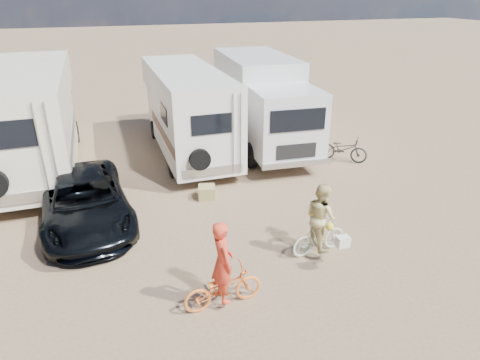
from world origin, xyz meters
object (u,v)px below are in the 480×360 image
object	(u,v)px
cooler	(115,223)
crate	(207,192)
rider_woman	(320,223)
bike_parked	(343,149)
rv_left	(29,121)
bike_man	(223,288)
rider_man	(223,269)
box_truck	(263,104)
rv_main	(187,112)
bike_woman	(319,237)
dark_suv	(84,201)

from	to	relation	value
cooler	crate	world-z (taller)	cooler
rider_woman	bike_parked	world-z (taller)	rider_woman
rv_left	crate	xyz separation A→B (m)	(5.17, -4.25, -1.55)
bike_man	cooler	world-z (taller)	bike_man
bike_man	rider_man	xyz separation A→B (m)	(0.00, 0.00, 0.45)
box_truck	bike_man	xyz separation A→B (m)	(-4.26, -8.84, -1.30)
rider_woman	crate	world-z (taller)	rider_woman
rv_main	bike_woman	bearing A→B (deg)	-79.17
bike_woman	rider_man	size ratio (longest dim) A/B	0.84
crate	box_truck	bearing A→B (deg)	50.04
bike_woman	rv_left	bearing A→B (deg)	34.44
dark_suv	rv_main	bearing A→B (deg)	44.67
dark_suv	rider_man	distance (m)	5.12
bike_parked	cooler	size ratio (longest dim) A/B	2.92
crate	cooler	bearing A→B (deg)	-157.90
box_truck	crate	bearing A→B (deg)	-126.04
rider_man	bike_parked	xyz separation A→B (m)	(6.44, 6.25, -0.41)
rider_woman	crate	xyz separation A→B (m)	(-1.86, 3.71, -0.63)
cooler	rv_main	bearing A→B (deg)	73.95
rider_woman	box_truck	bearing A→B (deg)	-18.14
cooler	crate	xyz separation A→B (m)	(2.79, 1.13, -0.04)
dark_suv	bike_woman	distance (m)	6.29
rv_main	bike_man	bearing A→B (deg)	-97.92
box_truck	rider_woman	world-z (taller)	box_truck
dark_suv	bike_woman	world-z (taller)	dark_suv
dark_suv	bike_man	size ratio (longest dim) A/B	2.95
rv_main	bike_woman	xyz separation A→B (m)	(1.53, -7.82, -1.16)
crate	bike_man	bearing A→B (deg)	-100.30
bike_man	rider_woman	bearing A→B (deg)	-72.02
bike_parked	rider_woman	bearing A→B (deg)	-175.16
rv_main	crate	xyz separation A→B (m)	(-0.33, -4.11, -1.41)
rv_left	box_truck	bearing A→B (deg)	-1.71
bike_man	crate	world-z (taller)	bike_man
rv_main	bike_woman	distance (m)	8.05
rv_main	bike_parked	distance (m)	5.99
rider_man	rv_left	bearing A→B (deg)	21.48
rider_woman	bike_parked	bearing A→B (deg)	-42.76
rv_main	bike_man	world-z (taller)	rv_main
rv_left	rider_man	world-z (taller)	rv_left
rv_main	crate	bearing A→B (deg)	-94.80
dark_suv	crate	distance (m)	3.55
rv_left	dark_suv	bearing A→B (deg)	-70.51
rv_main	bike_parked	size ratio (longest dim) A/B	4.05
cooler	box_truck	bearing A→B (deg)	54.61
bike_parked	crate	world-z (taller)	bike_parked
box_truck	dark_suv	size ratio (longest dim) A/B	1.51
bike_man	cooler	xyz separation A→B (m)	(-1.91, 3.68, -0.19)
rv_left	bike_man	size ratio (longest dim) A/B	5.12
rv_main	box_truck	size ratio (longest dim) A/B	0.98
cooler	bike_man	bearing A→B (deg)	-47.85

